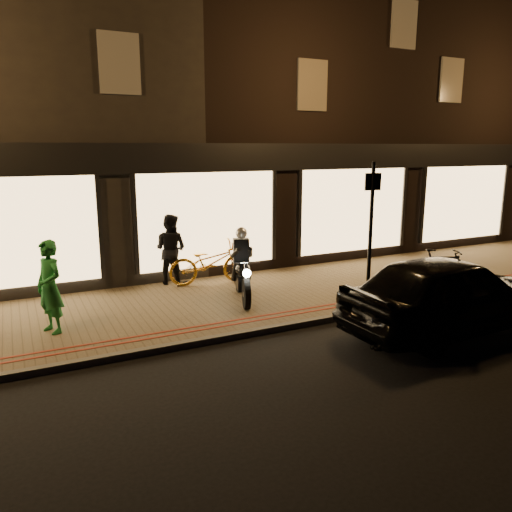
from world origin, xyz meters
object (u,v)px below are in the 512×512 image
Objects in this scene: sign_post at (371,227)px; person_green at (50,287)px; motorcycle at (242,272)px; parked_car at (448,293)px; bicycle_gold at (210,263)px.

sign_post reaches higher than person_green.
motorcycle is 1.11× the size of person_green.
parked_car is (6.69, -2.89, -0.22)m from person_green.
motorcycle is at bearing -166.12° from bicycle_gold.
motorcycle is 0.63× the size of sign_post.
sign_post is 6.32m from person_green.
person_green is 0.39× the size of parked_car.
motorcycle is 4.23m from parked_car.
motorcycle is 0.93× the size of bicycle_gold.
bicycle_gold is (-0.18, 1.49, -0.08)m from motorcycle.
person_green is at bearing -157.90° from motorcycle.
bicycle_gold is 4.17m from person_green.
person_green is (-3.92, -0.31, 0.23)m from motorcycle.
parked_car is at bearing -140.82° from bicycle_gold.
person_green reaches higher than parked_car.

